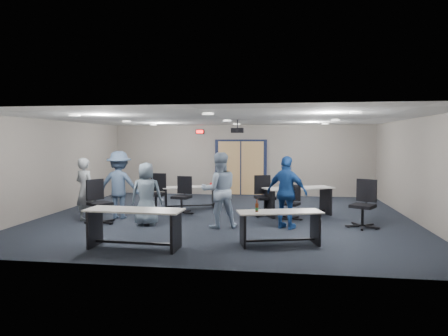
# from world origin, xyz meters

# --- Properties ---
(floor) EXTENTS (10.00, 10.00, 0.00)m
(floor) POSITION_xyz_m (0.00, 0.00, 0.00)
(floor) COLOR black
(floor) RESTS_ON ground
(back_wall) EXTENTS (10.00, 0.04, 2.70)m
(back_wall) POSITION_xyz_m (0.00, 4.50, 1.35)
(back_wall) COLOR gray
(back_wall) RESTS_ON floor
(front_wall) EXTENTS (10.00, 0.04, 2.70)m
(front_wall) POSITION_xyz_m (0.00, -4.50, 1.35)
(front_wall) COLOR gray
(front_wall) RESTS_ON floor
(left_wall) EXTENTS (0.04, 9.00, 2.70)m
(left_wall) POSITION_xyz_m (-5.00, 0.00, 1.35)
(left_wall) COLOR gray
(left_wall) RESTS_ON floor
(right_wall) EXTENTS (0.04, 9.00, 2.70)m
(right_wall) POSITION_xyz_m (5.00, 0.00, 1.35)
(right_wall) COLOR gray
(right_wall) RESTS_ON floor
(ceiling) EXTENTS (10.00, 9.00, 0.04)m
(ceiling) POSITION_xyz_m (0.00, 0.00, 2.70)
(ceiling) COLOR white
(ceiling) RESTS_ON back_wall
(double_door) EXTENTS (2.00, 0.07, 2.20)m
(double_door) POSITION_xyz_m (0.00, 4.46, 1.05)
(double_door) COLOR #101732
(double_door) RESTS_ON back_wall
(exit_sign) EXTENTS (0.32, 0.07, 0.18)m
(exit_sign) POSITION_xyz_m (-1.60, 4.44, 2.45)
(exit_sign) COLOR black
(exit_sign) RESTS_ON back_wall
(ceiling_projector) EXTENTS (0.35, 0.32, 0.37)m
(ceiling_projector) POSITION_xyz_m (0.30, 0.50, 2.40)
(ceiling_projector) COLOR black
(ceiling_projector) RESTS_ON ceiling
(ceiling_can_lights) EXTENTS (6.24, 5.74, 0.02)m
(ceiling_can_lights) POSITION_xyz_m (0.00, 0.25, 2.67)
(ceiling_can_lights) COLOR white
(ceiling_can_lights) RESTS_ON ceiling
(table_front_left) EXTENTS (1.94, 0.73, 0.77)m
(table_front_left) POSITION_xyz_m (-1.30, -3.42, 0.53)
(table_front_left) COLOR #B5B2AB
(table_front_left) RESTS_ON floor
(table_front_right) EXTENTS (1.79, 0.99, 0.94)m
(table_front_right) POSITION_xyz_m (1.51, -2.76, 0.48)
(table_front_right) COLOR #B5B2AB
(table_front_right) RESTS_ON floor
(table_back_left) EXTENTS (1.78, 1.09, 0.80)m
(table_back_left) POSITION_xyz_m (-1.24, 1.19, 0.47)
(table_back_left) COLOR #B5B2AB
(table_back_left) RESTS_ON floor
(table_back_right) EXTENTS (2.06, 1.42, 0.80)m
(table_back_right) POSITION_xyz_m (2.03, 0.50, 0.54)
(table_back_right) COLOR #B5B2AB
(table_back_right) RESTS_ON floor
(chair_back_a) EXTENTS (0.76, 0.76, 1.13)m
(chair_back_a) POSITION_xyz_m (-2.14, 0.52, 0.56)
(chair_back_a) COLOR black
(chair_back_a) RESTS_ON floor
(chair_back_b) EXTENTS (0.79, 0.79, 1.08)m
(chair_back_b) POSITION_xyz_m (-1.29, 0.25, 0.54)
(chair_back_b) COLOR black
(chair_back_b) RESTS_ON floor
(chair_back_c) EXTENTS (0.92, 0.92, 1.13)m
(chair_back_c) POSITION_xyz_m (1.10, 0.29, 0.56)
(chair_back_c) COLOR black
(chair_back_c) RESTS_ON floor
(chair_back_d) EXTENTS (0.75, 0.75, 0.93)m
(chair_back_d) POSITION_xyz_m (1.81, -0.15, 0.47)
(chair_back_d) COLOR black
(chair_back_d) RESTS_ON floor
(chair_loose_left) EXTENTS (0.98, 0.98, 1.12)m
(chair_loose_left) POSITION_xyz_m (-3.00, -1.34, 0.56)
(chair_loose_left) COLOR black
(chair_loose_left) RESTS_ON floor
(chair_loose_right) EXTENTS (1.00, 1.00, 1.17)m
(chair_loose_right) POSITION_xyz_m (3.50, -0.90, 0.58)
(chair_loose_right) COLOR black
(chair_loose_right) RESTS_ON floor
(person_gray) EXTENTS (0.71, 0.60, 1.67)m
(person_gray) POSITION_xyz_m (-3.52, -1.12, 0.83)
(person_gray) COLOR gray
(person_gray) RESTS_ON floor
(person_plaid) EXTENTS (0.84, 0.62, 1.58)m
(person_plaid) POSITION_xyz_m (-1.78, -1.33, 0.79)
(person_plaid) COLOR slate
(person_plaid) RESTS_ON floor
(person_lightblue) EXTENTS (1.06, 0.94, 1.83)m
(person_lightblue) POSITION_xyz_m (0.06, -1.34, 0.92)
(person_lightblue) COLOR #99AFCB
(person_lightblue) RESTS_ON floor
(person_navy) EXTENTS (1.11, 0.83, 1.75)m
(person_navy) POSITION_xyz_m (1.68, -1.23, 0.87)
(person_navy) COLOR navy
(person_navy) RESTS_ON floor
(person_back) EXTENTS (1.21, 0.73, 1.83)m
(person_back) POSITION_xyz_m (-2.80, -0.60, 0.92)
(person_back) COLOR #415676
(person_back) RESTS_ON floor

